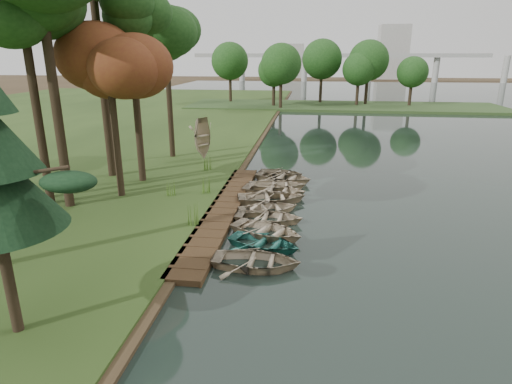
# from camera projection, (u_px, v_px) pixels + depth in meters

# --- Properties ---
(ground) EXTENTS (300.00, 300.00, 0.00)m
(ground) POSITION_uv_depth(u_px,v_px,m) (253.00, 214.00, 23.26)
(ground) COLOR #3D2F1D
(boardwalk) EXTENTS (1.60, 16.00, 0.30)m
(boardwalk) POSITION_uv_depth(u_px,v_px,m) (224.00, 210.00, 23.41)
(boardwalk) COLOR #392716
(boardwalk) RESTS_ON ground
(peninsula) EXTENTS (50.00, 14.00, 0.45)m
(peninsula) POSITION_uv_depth(u_px,v_px,m) (343.00, 106.00, 69.40)
(peninsula) COLOR #2D451E
(peninsula) RESTS_ON ground
(far_trees) EXTENTS (45.60, 5.60, 8.80)m
(far_trees) POSITION_uv_depth(u_px,v_px,m) (325.00, 67.00, 67.91)
(far_trees) COLOR black
(far_trees) RESTS_ON peninsula
(bridge) EXTENTS (95.90, 4.00, 8.60)m
(bridge) POSITION_uv_depth(u_px,v_px,m) (344.00, 58.00, 132.83)
(bridge) COLOR #A5A5A0
(bridge) RESTS_ON ground
(building_a) EXTENTS (10.00, 8.00, 18.00)m
(building_a) POSITION_uv_depth(u_px,v_px,m) (393.00, 52.00, 148.94)
(building_a) COLOR #A5A5A0
(building_a) RESTS_ON ground
(building_b) EXTENTS (8.00, 8.00, 12.00)m
(building_b) POSITION_uv_depth(u_px,v_px,m) (293.00, 61.00, 158.89)
(building_b) COLOR #A5A5A0
(building_b) RESTS_ON ground
(rowboat_0) EXTENTS (3.70, 2.70, 0.75)m
(rowboat_0) POSITION_uv_depth(u_px,v_px,m) (256.00, 259.00, 17.18)
(rowboat_0) COLOR tan
(rowboat_0) RESTS_ON water
(rowboat_1) EXTENTS (3.89, 3.33, 0.68)m
(rowboat_1) POSITION_uv_depth(u_px,v_px,m) (264.00, 241.00, 18.90)
(rowboat_1) COLOR #276C5F
(rowboat_1) RESTS_ON water
(rowboat_2) EXTENTS (4.34, 3.81, 0.75)m
(rowboat_2) POSITION_uv_depth(u_px,v_px,m) (267.00, 229.00, 20.16)
(rowboat_2) COLOR tan
(rowboat_2) RESTS_ON water
(rowboat_3) EXTENTS (3.66, 2.74, 0.72)m
(rowboat_3) POSITION_uv_depth(u_px,v_px,m) (269.00, 216.00, 21.82)
(rowboat_3) COLOR tan
(rowboat_3) RESTS_ON water
(rowboat_4) EXTENTS (3.90, 3.39, 0.68)m
(rowboat_4) POSITION_uv_depth(u_px,v_px,m) (269.00, 207.00, 23.12)
(rowboat_4) COLOR tan
(rowboat_4) RESTS_ON water
(rowboat_5) EXTENTS (4.47, 3.61, 0.82)m
(rowboat_5) POSITION_uv_depth(u_px,v_px,m) (272.00, 196.00, 24.70)
(rowboat_5) COLOR tan
(rowboat_5) RESTS_ON water
(rowboat_6) EXTENTS (4.29, 3.37, 0.81)m
(rowboat_6) POSITION_uv_depth(u_px,v_px,m) (274.00, 189.00, 26.06)
(rowboat_6) COLOR tan
(rowboat_6) RESTS_ON water
(rowboat_7) EXTENTS (3.88, 2.94, 0.76)m
(rowboat_7) POSITION_uv_depth(u_px,v_px,m) (277.00, 184.00, 27.14)
(rowboat_7) COLOR tan
(rowboat_7) RESTS_ON water
(rowboat_8) EXTENTS (4.57, 3.88, 0.80)m
(rowboat_8) POSITION_uv_depth(u_px,v_px,m) (283.00, 176.00, 28.82)
(rowboat_8) COLOR tan
(rowboat_8) RESTS_ON water
(rowboat_9) EXTENTS (3.48, 2.76, 0.65)m
(rowboat_9) POSITION_uv_depth(u_px,v_px,m) (281.00, 172.00, 30.12)
(rowboat_9) COLOR tan
(rowboat_9) RESTS_ON water
(stored_rowboat) EXTENTS (4.06, 3.77, 0.69)m
(stored_rowboat) POSITION_uv_depth(u_px,v_px,m) (203.00, 155.00, 34.02)
(stored_rowboat) COLOR tan
(stored_rowboat) RESTS_ON bank
(tree_2) EXTENTS (4.49, 4.49, 9.70)m
(tree_2) POSITION_uv_depth(u_px,v_px,m) (108.00, 59.00, 23.04)
(tree_2) COLOR black
(tree_2) RESTS_ON bank
(tree_3) EXTENTS (4.22, 4.22, 11.85)m
(tree_3) POSITION_uv_depth(u_px,v_px,m) (22.00, 13.00, 21.00)
(tree_3) COLOR black
(tree_3) RESTS_ON bank
(tree_4) EXTENTS (3.71, 3.71, 11.96)m
(tree_4) POSITION_uv_depth(u_px,v_px,m) (129.00, 16.00, 25.30)
(tree_4) COLOR black
(tree_4) RESTS_ON bank
(tree_6) EXTENTS (4.51, 4.51, 11.15)m
(tree_6) POSITION_uv_depth(u_px,v_px,m) (166.00, 38.00, 32.31)
(tree_6) COLOR black
(tree_6) RESTS_ON bank
(reeds_0) EXTENTS (0.60, 0.60, 1.11)m
(reeds_0) POSITION_uv_depth(u_px,v_px,m) (192.00, 214.00, 20.84)
(reeds_0) COLOR #3F661E
(reeds_0) RESTS_ON bank
(reeds_1) EXTENTS (0.60, 0.60, 1.07)m
(reeds_1) POSITION_uv_depth(u_px,v_px,m) (206.00, 185.00, 25.60)
(reeds_1) COLOR #3F661E
(reeds_1) RESTS_ON bank
(reeds_2) EXTENTS (0.60, 0.60, 0.98)m
(reeds_2) POSITION_uv_depth(u_px,v_px,m) (171.00, 188.00, 25.16)
(reeds_2) COLOR #3F661E
(reeds_2) RESTS_ON bank
(reeds_3) EXTENTS (0.60, 0.60, 1.09)m
(reeds_3) POSITION_uv_depth(u_px,v_px,m) (208.00, 163.00, 30.75)
(reeds_3) COLOR #3F661E
(reeds_3) RESTS_ON bank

